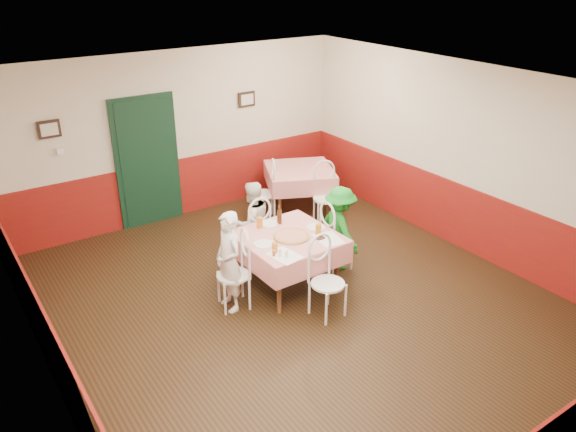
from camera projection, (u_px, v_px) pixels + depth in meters
floor at (300, 304)px, 7.29m from camera, size 7.00×7.00×0.00m
ceiling at (302, 89)px, 6.11m from camera, size 7.00×7.00×0.00m
back_wall at (179, 136)px, 9.32m from camera, size 6.00×0.10×2.80m
left_wall at (36, 280)px, 5.16m from camera, size 0.10×7.00×2.80m
right_wall at (467, 159)px, 8.24m from camera, size 0.10×7.00×2.80m
wainscot_back at (183, 186)px, 9.69m from camera, size 6.00×0.03×1.00m
wainscot_left at (55, 358)px, 5.55m from camera, size 0.03×7.00×1.00m
wainscot_right at (458, 215)px, 8.61m from camera, size 0.03×7.00×1.00m
door at (148, 163)px, 9.12m from camera, size 0.96×0.06×2.10m
picture_left at (49, 129)px, 8.07m from camera, size 0.32×0.03×0.26m
picture_right at (247, 99)px, 9.76m from camera, size 0.32×0.03×0.26m
thermostat at (60, 151)px, 8.27m from camera, size 0.10×0.03×0.10m
main_table at (288, 261)px, 7.56m from camera, size 1.24×1.24×0.77m
second_table at (300, 189)px, 9.91m from camera, size 1.48×1.48×0.77m
chair_left at (233, 275)px, 7.08m from camera, size 0.51×0.51×0.90m
chair_right at (337, 240)px, 7.97m from camera, size 0.45×0.45×0.90m
chair_far at (254, 233)px, 8.16m from camera, size 0.43×0.43×0.90m
chair_near at (328, 284)px, 6.90m from camera, size 0.45×0.45×0.90m
chair_second_a at (264, 194)px, 9.50m from camera, size 0.56×0.56×0.90m
chair_second_b at (326, 199)px, 9.32m from camera, size 0.56×0.56×0.90m
pizza at (292, 236)px, 7.36m from camera, size 0.48×0.48×0.03m
plate_left at (264, 244)px, 7.17m from camera, size 0.25×0.25×0.01m
plate_right at (316, 227)px, 7.62m from camera, size 0.25×0.25×0.01m
plate_far at (270, 224)px, 7.72m from camera, size 0.25×0.25×0.01m
glass_a at (275, 248)px, 6.96m from camera, size 0.07×0.07×0.13m
glass_b at (318, 229)px, 7.42m from camera, size 0.08×0.08×0.14m
glass_c at (260, 222)px, 7.59m from camera, size 0.08×0.08×0.15m
beer_bottle at (279, 216)px, 7.69m from camera, size 0.07×0.07×0.24m
shaker_a at (280, 254)px, 6.87m from camera, size 0.04×0.04×0.09m
shaker_b at (287, 254)px, 6.85m from camera, size 0.04×0.04×0.09m
shaker_c at (274, 253)px, 6.88m from camera, size 0.04×0.04×0.09m
menu_left at (285, 256)px, 6.91m from camera, size 0.36×0.44×0.00m
menu_right at (329, 239)px, 7.32m from camera, size 0.37×0.45×0.00m
wallet at (320, 238)px, 7.33m from camera, size 0.11×0.09×0.02m
diner_left at (229, 262)px, 6.97m from camera, size 0.33×0.49×1.33m
diner_far at (252, 222)px, 8.13m from camera, size 0.62×0.49×1.23m
diner_right at (340, 228)px, 7.93m from camera, size 0.55×0.85×1.23m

